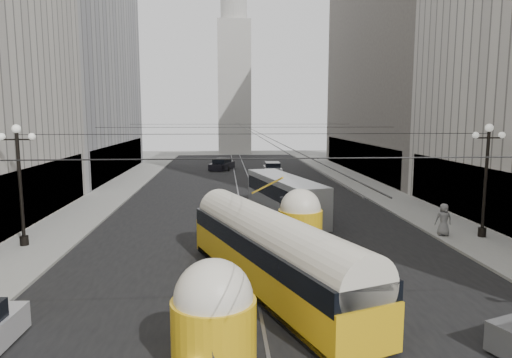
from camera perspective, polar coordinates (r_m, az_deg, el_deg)
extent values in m
cube|color=black|center=(39.43, -1.06, -2.25)|extent=(20.00, 85.00, 0.02)
cube|color=gray|center=(43.97, -17.13, -1.44)|extent=(4.00, 72.00, 0.15)
cube|color=gray|center=(45.04, 14.13, -1.11)|extent=(4.00, 72.00, 0.15)
cube|color=gray|center=(39.40, -2.15, -2.26)|extent=(0.12, 85.00, 0.04)
cube|color=gray|center=(39.47, 0.02, -2.24)|extent=(0.12, 85.00, 0.04)
cube|color=black|center=(32.95, -25.45, -1.52)|extent=(0.10, 18.00, 3.60)
cube|color=#999999|center=(57.60, -22.95, 14.33)|extent=(12.00, 28.00, 28.00)
cube|color=black|center=(55.80, -16.50, 2.50)|extent=(0.10, 25.20, 3.60)
cube|color=black|center=(32.86, 25.26, -1.53)|extent=(0.10, 18.00, 3.60)
cube|color=#514C47|center=(59.23, 18.60, 16.30)|extent=(12.00, 32.00, 32.00)
cube|color=black|center=(56.79, 12.42, 2.73)|extent=(0.10, 28.80, 3.60)
cube|color=#B2AFA8|center=(86.43, -2.74, 11.26)|extent=(6.00, 6.00, 24.00)
cylinder|color=#B2AFA8|center=(88.35, -2.80, 20.36)|extent=(4.80, 4.80, 4.00)
cylinder|color=black|center=(26.75, -27.35, -1.17)|extent=(0.18, 0.18, 6.00)
cylinder|color=black|center=(27.28, -26.98, -6.88)|extent=(0.44, 0.44, 0.50)
cylinder|color=black|center=(26.51, -27.71, 4.39)|extent=(1.60, 0.08, 0.08)
sphere|color=white|center=(26.49, -27.78, 5.58)|extent=(0.44, 0.44, 0.44)
sphere|color=white|center=(26.81, -29.20, 4.65)|extent=(0.36, 0.36, 0.36)
sphere|color=white|center=(26.21, -26.22, 4.79)|extent=(0.36, 0.36, 0.36)
cylinder|color=black|center=(28.56, 26.74, -0.61)|extent=(0.18, 0.18, 6.00)
cylinder|color=black|center=(29.05, 26.41, -5.98)|extent=(0.44, 0.44, 0.50)
cylinder|color=black|center=(28.33, 27.07, 4.60)|extent=(1.60, 0.08, 0.08)
sphere|color=white|center=(28.31, 27.14, 5.71)|extent=(0.44, 0.44, 0.44)
sphere|color=white|center=(27.94, 25.77, 4.96)|extent=(0.36, 0.36, 0.36)
sphere|color=white|center=(28.71, 28.38, 4.85)|extent=(0.36, 0.36, 0.36)
cylinder|color=black|center=(10.49, 6.90, 2.59)|extent=(25.00, 0.03, 0.03)
cylinder|color=black|center=(24.36, 0.66, 5.65)|extent=(25.00, 0.03, 0.03)
cylinder|color=black|center=(38.32, -1.05, 6.48)|extent=(25.00, 0.03, 0.03)
cylinder|color=black|center=(52.30, -1.85, 6.87)|extent=(25.00, 0.03, 0.03)
cylinder|color=black|center=(42.32, -1.33, 6.35)|extent=(0.03, 72.00, 0.03)
cylinder|color=black|center=(42.34, -0.79, 6.35)|extent=(0.03, 72.00, 0.03)
cube|color=gold|center=(18.60, 1.87, -10.98)|extent=(6.55, 12.55, 1.52)
cube|color=black|center=(18.85, 1.86, -13.04)|extent=(6.41, 12.19, 0.27)
cube|color=black|center=(18.31, 1.88, -8.07)|extent=(6.50, 12.38, 0.76)
cylinder|color=silver|center=(18.23, 1.89, -7.26)|extent=(6.23, 12.28, 2.06)
cylinder|color=gold|center=(13.15, -5.28, -18.95)|extent=(2.33, 2.33, 2.06)
sphere|color=silver|center=(12.70, -5.34, -14.63)|extent=(2.15, 2.15, 2.15)
cylinder|color=gold|center=(24.35, 5.53, -6.22)|extent=(2.33, 2.33, 2.06)
sphere|color=silver|center=(24.11, 5.57, -3.75)|extent=(2.15, 2.15, 2.15)
cube|color=#ABAEB0|center=(32.01, 3.58, -2.15)|extent=(4.56, 10.85, 2.66)
cube|color=black|center=(31.94, 3.58, -1.37)|extent=(4.50, 10.49, 0.97)
cube|color=black|center=(26.84, 5.06, -3.46)|extent=(2.01, 0.56, 1.24)
cylinder|color=black|center=(28.61, 2.30, -5.26)|extent=(0.30, 0.89, 0.89)
cylinder|color=black|center=(28.93, 6.67, -5.16)|extent=(0.30, 0.89, 0.89)
cylinder|color=black|center=(35.54, 1.04, -2.65)|extent=(0.30, 0.89, 0.89)
cylinder|color=black|center=(35.80, 4.57, -2.60)|extent=(0.30, 0.89, 0.89)
cylinder|color=black|center=(16.89, -27.93, -16.14)|extent=(0.22, 0.68, 0.68)
cube|color=silver|center=(54.36, 2.07, 1.09)|extent=(2.01, 4.69, 0.82)
cube|color=black|center=(54.29, 2.07, 1.70)|extent=(1.74, 2.59, 0.78)
cylinder|color=black|center=(52.73, 1.32, 0.70)|extent=(0.22, 0.66, 0.66)
cylinder|color=black|center=(52.92, 3.17, 0.71)|extent=(0.22, 0.66, 0.66)
cylinder|color=black|center=(55.86, 1.02, 1.11)|extent=(0.22, 0.66, 0.66)
cylinder|color=black|center=(56.03, 2.77, 1.12)|extent=(0.22, 0.66, 0.66)
cube|color=black|center=(59.35, -4.28, 1.64)|extent=(3.46, 5.01, 0.82)
cube|color=black|center=(59.29, -4.29, 2.20)|extent=(2.49, 2.98, 0.78)
cylinder|color=black|center=(57.82, -5.14, 1.31)|extent=(0.22, 0.66, 0.66)
cylinder|color=black|center=(57.81, -3.44, 1.32)|extent=(0.22, 0.66, 0.66)
cylinder|color=black|center=(60.95, -5.08, 1.65)|extent=(0.22, 0.66, 0.66)
cylinder|color=black|center=(60.94, -3.47, 1.66)|extent=(0.22, 0.66, 0.66)
imported|color=slate|center=(28.24, 22.40, -4.71)|extent=(0.98, 0.68, 1.86)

